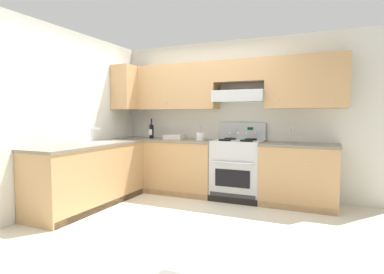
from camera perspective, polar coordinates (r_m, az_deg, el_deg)
The scene contains 9 objects.
ground_plane at distance 4.14m, azimuth -4.83°, elevation -14.55°, with size 7.04×7.04×0.00m, color beige.
wall_back at distance 5.19m, azimuth 7.23°, elevation 5.77°, with size 4.68×0.57×2.55m.
wall_left at distance 5.06m, azimuth -19.70°, elevation 4.01°, with size 0.47×4.00×2.55m.
counter_back_run at distance 5.07m, azimuth 3.59°, elevation -5.84°, with size 3.60×0.65×0.91m.
counter_left_run at distance 4.73m, azimuth -18.29°, elevation -6.63°, with size 0.63×1.91×1.13m.
stove at distance 4.94m, azimuth 8.41°, elevation -5.81°, with size 0.76×0.62×1.20m.
wine_bottle at distance 5.54m, azimuth -7.46°, elevation 1.23°, with size 0.08×0.08×0.35m.
bowl at distance 5.33m, azimuth -3.21°, elevation -0.11°, with size 0.33×0.24×0.07m.
paper_towel_roll at distance 5.07m, azimuth 1.55°, elevation 0.11°, with size 0.13×0.13×0.13m.
Camera 1 is at (1.89, -3.44, 1.32)m, focal length 28.95 mm.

